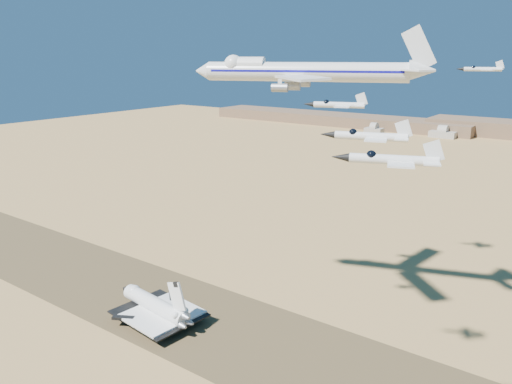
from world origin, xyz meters
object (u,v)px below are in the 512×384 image
Objects in this scene: chase_jet_d at (399,67)px; chase_jet_a at (337,105)px; crew_a at (152,332)px; carrier_747 at (297,72)px; shuttle at (155,306)px; crew_c at (153,334)px; chase_jet_c at (391,159)px; chase_jet_b at (369,136)px; chase_jet_e at (482,69)px; crew_b at (150,328)px.

chase_jet_a is at bearing -96.94° from chase_jet_d.
carrier_747 is at bearing -56.60° from crew_a.
shuttle reaches higher than crew_a.
chase_jet_c is at bearing -177.11° from crew_c.
crew_a is 0.11× the size of chase_jet_d.
chase_jet_c is at bearing -17.77° from shuttle.
chase_jet_b is 124.52m from chase_jet_e.
chase_jet_a reaches higher than chase_jet_b.
carrier_747 is 52.29m from chase_jet_a.
crew_b is at bearing -152.19° from carrier_747.
chase_jet_d reaches higher than crew_b.
chase_jet_a is 0.96× the size of chase_jet_c.
chase_jet_b is at bearing 103.29° from chase_jet_c.
carrier_747 is at bearing -74.95° from crew_b.
carrier_747 is 45.01× the size of crew_c.
crew_a is at bearing -145.35° from chase_jet_e.
shuttle is 8.83m from crew_b.
crew_a is at bearing -137.95° from chase_jet_d.
chase_jet_d is (51.46, 87.08, 89.23)m from crew_b.
chase_jet_a is at bearing -67.84° from carrier_747.
chase_jet_b is 118.94m from chase_jet_d.
shuttle is at bearing 0.60° from crew_b.
chase_jet_a is at bearing -153.98° from crew_c.
chase_jet_a is (34.62, -38.75, -5.83)m from carrier_747.
chase_jet_c is (93.94, -36.80, 79.34)m from crew_c.
crew_c is 0.11× the size of chase_jet_e.
crew_c is at bearing -151.70° from crew_b.
shuttle is at bearing -143.47° from chase_jet_d.
carrier_747 is 47.65× the size of crew_a.
crew_c is 134.88m from chase_jet_d.
chase_jet_a is 0.89× the size of chase_jet_e.
crew_b is 132.09m from chase_jet_c.
crew_b is (4.18, -6.45, -4.36)m from shuttle.
chase_jet_c is at bearing -99.88° from chase_jet_e.
chase_jet_c is (95.84, -37.72, 79.39)m from crew_a.
chase_jet_a reaches higher than crew_b.
chase_jet_d reaches higher than chase_jet_c.
crew_b is at bearing -139.45° from chase_jet_d.
crew_a is 153.91m from chase_jet_e.
crew_c is (8.32, -8.77, -4.35)m from shuttle.
carrier_747 is 102.34m from crew_a.
chase_jet_a is 0.93× the size of chase_jet_d.
chase_jet_c reaches higher than crew_c.
chase_jet_c reaches higher than crew_a.
chase_jet_d reaches higher than chase_jet_a.
crew_b is 0.11× the size of chase_jet_e.
chase_jet_e is (78.99, 98.36, 88.52)m from crew_b.
chase_jet_d is at bearing -175.50° from chase_jet_e.
carrier_747 reaches higher than chase_jet_b.
crew_a is at bearing -44.51° from shuttle.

